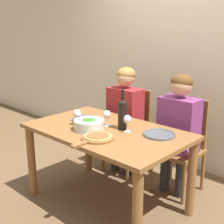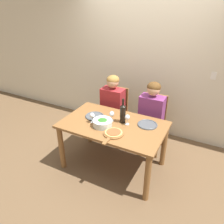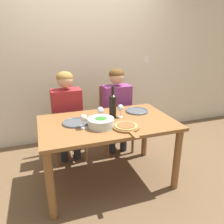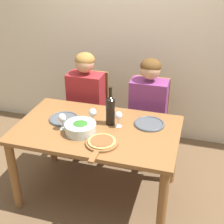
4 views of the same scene
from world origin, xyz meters
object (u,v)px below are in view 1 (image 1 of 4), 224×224
at_px(dinner_plate_left, 86,119).
at_px(pizza_on_board, 97,138).
at_px(person_man, 178,124).
at_px(dinner_plate_right, 159,134).
at_px(wine_glass_centre, 107,115).
at_px(wine_bottle, 122,113).
at_px(broccoli_bowl, 89,125).
at_px(wine_glass_left, 77,114).
at_px(chair_left, 130,128).
at_px(chair_right, 183,143).
at_px(person_woman, 124,111).
at_px(wine_glass_right, 127,120).

relative_size(dinner_plate_left, pizza_on_board, 0.68).
distance_m(person_man, pizza_on_board, 0.91).
height_order(dinner_plate_right, wine_glass_centre, wine_glass_centre).
relative_size(wine_bottle, broccoli_bowl, 1.34).
bearing_deg(wine_glass_left, wine_glass_centre, 37.07).
bearing_deg(dinner_plate_right, person_man, 101.67).
xyz_separation_m(wine_bottle, dinner_plate_left, (-0.44, -0.05, -0.14)).
relative_size(pizza_on_board, wine_glass_centre, 2.71).
distance_m(person_man, wine_glass_left, 0.98).
xyz_separation_m(chair_left, dinner_plate_left, (0.01, -0.70, 0.26)).
height_order(chair_left, dinner_plate_right, chair_left).
bearing_deg(chair_left, wine_glass_left, -85.58).
relative_size(chair_right, pizza_on_board, 2.31).
bearing_deg(wine_bottle, person_woman, 129.70).
relative_size(person_woman, wine_glass_left, 8.04).
height_order(person_man, dinner_plate_left, person_man).
bearing_deg(wine_bottle, dinner_plate_right, 13.71).
bearing_deg(person_woman, wine_glass_left, -84.90).
distance_m(broccoli_bowl, wine_glass_right, 0.35).
bearing_deg(wine_glass_centre, wine_glass_right, 2.16).
distance_m(dinner_plate_right, pizza_on_board, 0.53).
relative_size(chair_right, dinner_plate_right, 3.42).
xyz_separation_m(broccoli_bowl, dinner_plate_left, (-0.23, 0.17, -0.04)).
xyz_separation_m(chair_right, broccoli_bowl, (-0.45, -0.87, 0.30)).
bearing_deg(wine_glass_right, chair_left, 127.83).
relative_size(chair_left, wine_glass_centre, 6.27).
relative_size(wine_bottle, wine_glass_right, 2.39).
relative_size(chair_left, pizza_on_board, 2.31).
height_order(chair_right, broccoli_bowl, chair_right).
distance_m(dinner_plate_left, wine_glass_centre, 0.30).
height_order(wine_bottle, broccoli_bowl, wine_bottle).
xyz_separation_m(chair_right, wine_glass_right, (-0.17, -0.68, 0.36)).
bearing_deg(person_man, pizza_on_board, -104.31).
distance_m(chair_right, broccoli_bowl, 1.02).
xyz_separation_m(dinner_plate_left, wine_glass_right, (0.52, 0.02, 0.10)).
relative_size(person_woman, wine_bottle, 3.36).
bearing_deg(chair_right, wine_bottle, -111.09).
bearing_deg(pizza_on_board, chair_right, 77.29).
distance_m(person_man, wine_bottle, 0.61).
bearing_deg(broccoli_bowl, wine_bottle, 47.19).
relative_size(pizza_on_board, wine_glass_left, 2.71).
bearing_deg(pizza_on_board, person_woman, 118.15).
bearing_deg(wine_glass_centre, wine_glass_left, -142.93).
bearing_deg(wine_bottle, chair_right, 68.91).
bearing_deg(dinner_plate_left, wine_glass_centre, 1.94).
xyz_separation_m(chair_left, wine_glass_centre, (0.29, -0.69, 0.36)).
height_order(chair_left, dinner_plate_left, chair_left).
relative_size(chair_right, wine_bottle, 2.62).
height_order(person_man, broccoli_bowl, person_man).
relative_size(broccoli_bowl, wine_glass_centre, 1.79).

